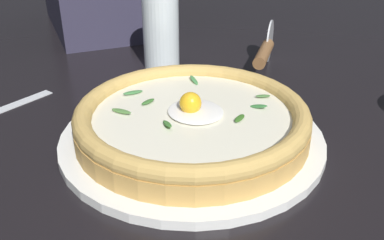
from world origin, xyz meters
name	(u,v)px	position (x,y,z in m)	size (l,w,h in m)	color
ground_plane	(213,151)	(0.00, 0.00, -0.01)	(2.40, 2.40, 0.03)	black
pizza_plate	(192,137)	(-0.02, -0.02, 0.01)	(0.35, 0.35, 0.01)	white
pizza	(192,118)	(-0.02, -0.02, 0.03)	(0.30, 0.30, 0.06)	tan
pizza_cutter	(266,50)	(-0.15, 0.23, 0.04)	(0.11, 0.14, 0.08)	silver
drinking_glass	(161,37)	(-0.28, 0.09, 0.06)	(0.07, 0.07, 0.13)	silver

